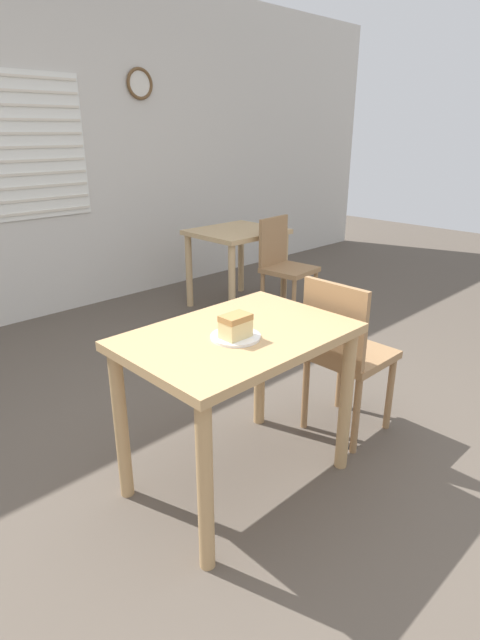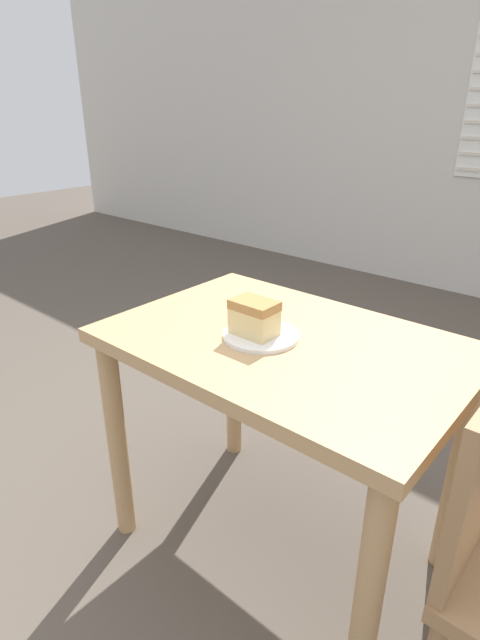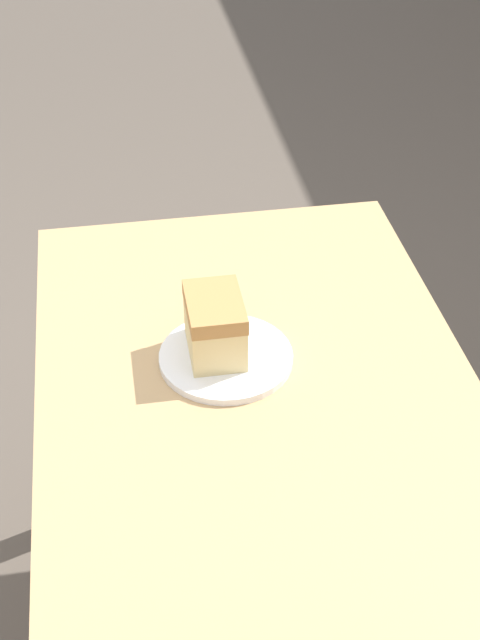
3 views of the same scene
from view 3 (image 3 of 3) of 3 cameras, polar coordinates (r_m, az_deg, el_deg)
The scene contains 4 objects.
ground_plane at distance 1.96m, azimuth -6.08°, elevation -19.10°, with size 14.00×14.00×0.00m, color brown.
dining_table_near at distance 1.42m, azimuth 1.04°, elevation -7.74°, with size 0.96×0.65×0.75m.
plate at distance 1.36m, azimuth -0.91°, elevation -2.41°, with size 0.21×0.21×0.01m.
cake_slice at distance 1.34m, azimuth -1.61°, elevation -0.35°, with size 0.12×0.08×0.10m.
Camera 3 is at (1.08, 0.02, 1.64)m, focal length 50.00 mm.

